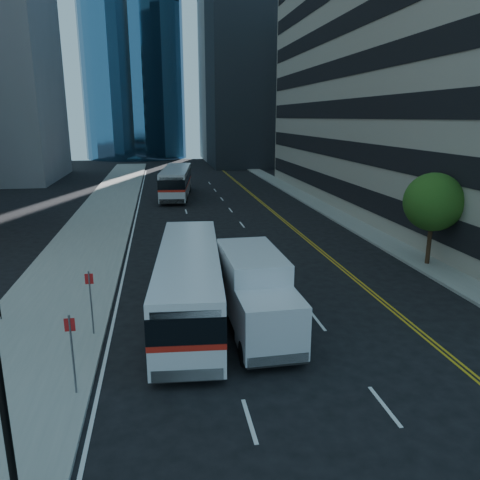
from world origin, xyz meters
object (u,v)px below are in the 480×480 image
Objects in this scene: bus_rear at (176,181)px; box_truck at (256,293)px; lamp_post at (1,394)px; street_tree at (433,202)px; bus_front at (189,281)px.

box_truck reaches higher than bus_rear.
lamp_post reaches higher than box_truck.
bus_front is at bearing -160.93° from street_tree.
bus_front is 3.06m from box_truck.
street_tree reaches higher than box_truck.
lamp_post is 10.16m from box_truck.
lamp_post is at bearing -142.13° from street_tree.
box_truck is (1.81, -32.65, -0.04)m from bus_rear.
bus_rear is at bearing 82.89° from lamp_post.
street_tree is at bearing 37.87° from lamp_post.
lamp_post is 10.32m from bus_front.
box_truck is (2.45, -1.83, 0.03)m from bus_front.
lamp_post is 0.38× the size of bus_rear.
street_tree reaches higher than bus_front.
box_truck is at bearing -149.68° from street_tree.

